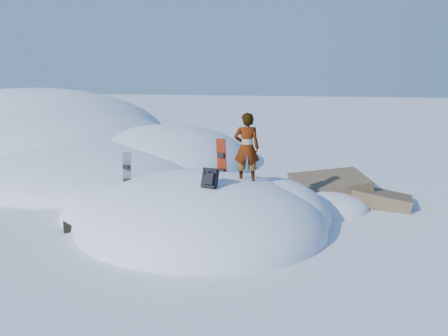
% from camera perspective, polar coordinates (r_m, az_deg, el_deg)
% --- Properties ---
extents(ground, '(120.00, 120.00, 0.00)m').
position_cam_1_polar(ground, '(12.25, -2.98, -7.61)').
color(ground, silver).
rests_on(ground, ground).
extents(snow_mound, '(8.00, 6.00, 3.00)m').
position_cam_1_polar(snow_mound, '(12.51, -3.50, -7.18)').
color(snow_mound, silver).
rests_on(snow_mound, ground).
extents(snow_ridge, '(21.50, 18.50, 6.40)m').
position_cam_1_polar(snow_ridge, '(25.15, -21.15, 2.18)').
color(snow_ridge, silver).
rests_on(snow_ridge, ground).
extents(rock_outcrop, '(4.68, 4.41, 1.68)m').
position_cam_1_polar(rock_outcrop, '(14.82, 14.01, -4.27)').
color(rock_outcrop, brown).
rests_on(rock_outcrop, ground).
extents(snowboard_red, '(0.32, 0.26, 1.55)m').
position_cam_1_polar(snowboard_red, '(12.35, -0.30, 0.42)').
color(snowboard_red, red).
rests_on(snowboard_red, snow_mound).
extents(snowboard_dark, '(0.26, 0.20, 1.35)m').
position_cam_1_polar(snowboard_dark, '(12.98, -12.58, -0.92)').
color(snowboard_dark, black).
rests_on(snowboard_dark, snow_mound).
extents(backpack, '(0.42, 0.52, 0.59)m').
position_cam_1_polar(backpack, '(10.81, -1.86, -1.38)').
color(backpack, black).
rests_on(backpack, snow_mound).
extents(gear_pile, '(0.92, 0.76, 0.24)m').
position_cam_1_polar(gear_pile, '(12.65, -18.43, -7.03)').
color(gear_pile, black).
rests_on(gear_pile, ground).
extents(person, '(0.73, 0.53, 1.85)m').
position_cam_1_polar(person, '(11.49, 2.98, 2.66)').
color(person, slate).
rests_on(person, snow_mound).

